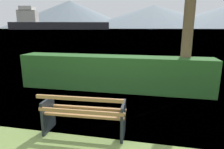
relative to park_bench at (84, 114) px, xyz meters
The scene contains 7 objects.
ground_plane 0.43m from the park_bench, 92.47° to the left, with size 1400.00×1400.00×0.00m, color olive.
water_surface 309.93m from the park_bench, 90.00° to the left, with size 620.00×620.00×0.00m, color #7A99A8.
park_bench is the anchor object (origin of this frame).
hedge_row 2.94m from the park_bench, 90.05° to the left, with size 6.33×0.80×1.14m, color #285B23.
cargo_ship_large 233.96m from the park_bench, 118.13° to the left, with size 109.48×43.43×24.70m.
sailboat_mid 229.05m from the park_bench, 90.35° to the left, with size 3.31×6.24×1.24m.
distant_hills 579.48m from the park_bench, 93.61° to the left, with size 840.17×470.44×81.38m.
Camera 1 is at (1.24, -3.36, 2.05)m, focal length 31.41 mm.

